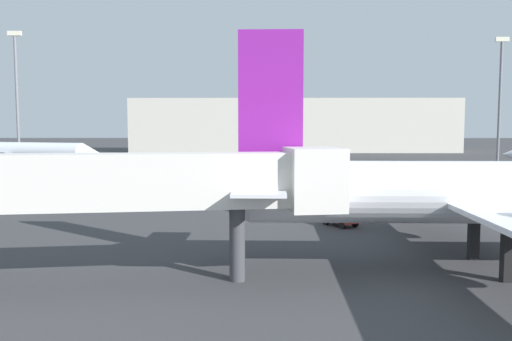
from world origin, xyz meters
name	(u,v)px	position (x,y,z in m)	size (l,w,h in m)	color
airplane_at_gate	(509,192)	(13.68, 16.48, 3.75)	(32.22, 26.01, 11.43)	white
airplane_distant	(15,152)	(-35.86, 70.51, 3.03)	(29.85, 17.27, 9.32)	silver
jet_bridge	(150,184)	(-2.98, 14.04, 4.43)	(18.93, 4.83, 5.94)	silver
baggage_cart	(340,215)	(7.33, 27.40, 0.76)	(2.41, 2.72, 1.30)	red
light_mast_left	(17,91)	(-41.24, 83.39, 13.04)	(2.40, 0.50, 23.48)	slate
light_mast_right	(500,94)	(45.04, 86.50, 12.72)	(2.40, 0.50, 22.84)	slate
terminal_building	(293,126)	(10.74, 135.14, 7.10)	(86.78, 19.03, 14.20)	beige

